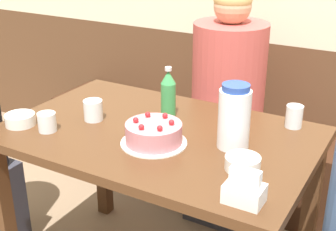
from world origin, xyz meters
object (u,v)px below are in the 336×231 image
object	(u,v)px
birthday_cake	(154,134)
glass_tumbler_short	(294,116)
napkin_holder	(244,190)
bowl_rice_small	(20,120)
soju_bottle	(168,93)
bowl_soup_white	(243,163)
glass_shot_small	(93,110)
person_grey_tee	(227,113)
glass_water_tall	(47,122)
water_pitcher	(234,117)
bench_seat	(235,160)

from	to	relation	value
birthday_cake	glass_tumbler_short	distance (m)	0.55
napkin_holder	bowl_rice_small	size ratio (longest dim) A/B	0.96
soju_bottle	napkin_holder	world-z (taller)	soju_bottle
napkin_holder	glass_tumbler_short	xyz separation A→B (m)	(-0.02, 0.58, 0.01)
bowl_soup_white	glass_shot_small	distance (m)	0.66
person_grey_tee	soju_bottle	bearing A→B (deg)	-7.13
birthday_cake	napkin_holder	distance (m)	0.45
bowl_soup_white	glass_water_tall	world-z (taller)	glass_water_tall
soju_bottle	water_pitcher	bearing A→B (deg)	-21.41
birthday_cake	water_pitcher	world-z (taller)	water_pitcher
glass_shot_small	glass_water_tall	bearing A→B (deg)	-116.54
bowl_rice_small	glass_water_tall	xyz separation A→B (m)	(0.13, 0.01, 0.01)
water_pitcher	glass_tumbler_short	world-z (taller)	water_pitcher
napkin_holder	glass_tumbler_short	size ratio (longest dim) A/B	1.27
bowl_soup_white	person_grey_tee	size ratio (longest dim) A/B	0.10
birthday_cake	water_pitcher	bearing A→B (deg)	25.23
soju_bottle	napkin_holder	xyz separation A→B (m)	(0.50, -0.44, -0.06)
glass_shot_small	person_grey_tee	xyz separation A→B (m)	(0.29, 0.67, -0.19)
bench_seat	glass_tumbler_short	world-z (taller)	glass_tumbler_short
glass_tumbler_short	birthday_cake	bearing A→B (deg)	-134.99
bench_seat	bowl_rice_small	xyz separation A→B (m)	(-0.49, -1.04, 0.53)
bowl_soup_white	glass_water_tall	distance (m)	0.75
birthday_cake	glass_shot_small	world-z (taller)	birthday_cake
birthday_cake	soju_bottle	world-z (taller)	soju_bottle
water_pitcher	soju_bottle	size ratio (longest dim) A/B	1.13
soju_bottle	person_grey_tee	world-z (taller)	person_grey_tee
napkin_holder	birthday_cake	bearing A→B (deg)	155.34
birthday_cake	bowl_rice_small	distance (m)	0.55
glass_shot_small	birthday_cake	bearing A→B (deg)	-11.26
bowl_soup_white	glass_shot_small	bearing A→B (deg)	173.15
water_pitcher	glass_water_tall	bearing A→B (deg)	-161.06
soju_bottle	bowl_rice_small	distance (m)	0.58
bench_seat	napkin_holder	size ratio (longest dim) A/B	21.10
bench_seat	bowl_soup_white	xyz separation A→B (m)	(0.38, -0.94, 0.53)
glass_shot_small	water_pitcher	bearing A→B (deg)	5.53
glass_shot_small	napkin_holder	bearing A→B (deg)	-19.08
soju_bottle	bench_seat	bearing A→B (deg)	86.39
birthday_cake	water_pitcher	distance (m)	0.29
bowl_rice_small	person_grey_tee	world-z (taller)	person_grey_tee
bowl_soup_white	glass_shot_small	world-z (taller)	glass_shot_small
soju_bottle	glass_tumbler_short	distance (m)	0.49
napkin_holder	glass_shot_small	world-z (taller)	napkin_holder
birthday_cake	person_grey_tee	world-z (taller)	person_grey_tee
soju_bottle	glass_tumbler_short	bearing A→B (deg)	16.43
water_pitcher	person_grey_tee	size ratio (longest dim) A/B	0.19
glass_tumbler_short	glass_shot_small	distance (m)	0.78
bowl_rice_small	glass_shot_small	world-z (taller)	glass_shot_small
soju_bottle	glass_tumbler_short	size ratio (longest dim) A/B	2.35
bench_seat	glass_water_tall	world-z (taller)	glass_water_tall
soju_bottle	bowl_soup_white	bearing A→B (deg)	-32.05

